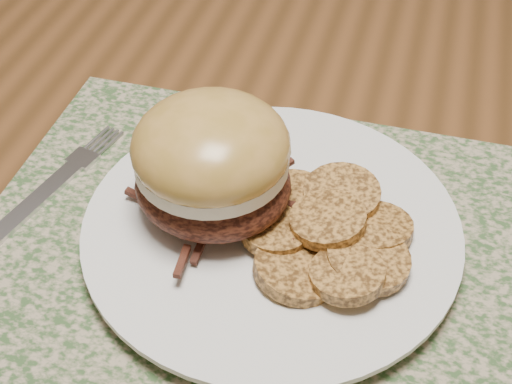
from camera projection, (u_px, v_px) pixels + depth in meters
dining_table at (76, 84)px, 0.81m from camera, size 1.50×0.90×0.75m
placemat at (277, 251)px, 0.52m from camera, size 0.45×0.33×0.00m
dinner_plate at (272, 229)px, 0.52m from camera, size 0.26×0.26×0.02m
pork_sandwich at (212, 162)px, 0.50m from camera, size 0.15×0.15×0.09m
roasted_potatoes at (329, 233)px, 0.50m from camera, size 0.14×0.15×0.03m
fork at (45, 193)px, 0.56m from camera, size 0.06×0.18×0.00m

